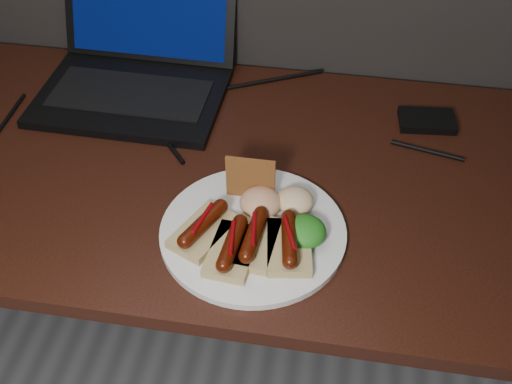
% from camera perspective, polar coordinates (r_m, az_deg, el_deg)
% --- Properties ---
extents(desk, '(1.40, 0.70, 0.75)m').
position_cam_1_polar(desk, '(1.28, -6.58, -0.38)').
color(desk, '#36160D').
rests_on(desk, ground).
extents(laptop, '(0.39, 0.36, 0.25)m').
position_cam_1_polar(laptop, '(1.41, -10.51, 11.11)').
color(laptop, black).
rests_on(laptop, desk).
extents(hard_drive, '(0.12, 0.08, 0.02)m').
position_cam_1_polar(hard_drive, '(1.34, 14.95, 6.16)').
color(hard_drive, black).
rests_on(hard_drive, desk).
extents(desk_cables, '(0.91, 0.40, 0.01)m').
position_cam_1_polar(desk_cables, '(1.32, -4.70, 6.61)').
color(desk_cables, black).
rests_on(desk_cables, desk).
extents(plate, '(0.34, 0.34, 0.01)m').
position_cam_1_polar(plate, '(1.07, -0.27, -3.57)').
color(plate, silver).
rests_on(plate, desk).
extents(bread_sausage_left, '(0.11, 0.13, 0.04)m').
position_cam_1_polar(bread_sausage_left, '(1.05, -4.68, -3.23)').
color(bread_sausage_left, tan).
rests_on(bread_sausage_left, plate).
extents(bread_sausage_center, '(0.08, 0.12, 0.04)m').
position_cam_1_polar(bread_sausage_center, '(1.03, -0.19, -4.19)').
color(bread_sausage_center, tan).
rests_on(bread_sausage_center, plate).
extents(bread_sausage_right, '(0.09, 0.12, 0.04)m').
position_cam_1_polar(bread_sausage_right, '(1.03, 2.96, -4.58)').
color(bread_sausage_right, tan).
rests_on(bread_sausage_right, plate).
extents(bread_sausage_extra, '(0.08, 0.12, 0.04)m').
position_cam_1_polar(bread_sausage_extra, '(1.02, -2.11, -4.97)').
color(bread_sausage_extra, tan).
rests_on(bread_sausage_extra, plate).
extents(crispbread, '(0.09, 0.01, 0.08)m').
position_cam_1_polar(crispbread, '(1.10, -0.49, 1.23)').
color(crispbread, '#9D5C2B').
rests_on(crispbread, plate).
extents(salad_greens, '(0.07, 0.07, 0.04)m').
position_cam_1_polar(salad_greens, '(1.04, 4.37, -3.51)').
color(salad_greens, '#195310').
rests_on(salad_greens, plate).
extents(salsa_mound, '(0.07, 0.07, 0.04)m').
position_cam_1_polar(salsa_mound, '(1.09, 0.42, -0.92)').
color(salsa_mound, '#A32410').
rests_on(salsa_mound, plate).
extents(coleslaw_mound, '(0.06, 0.06, 0.04)m').
position_cam_1_polar(coleslaw_mound, '(1.09, 3.47, -0.76)').
color(coleslaw_mound, beige).
rests_on(coleslaw_mound, plate).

